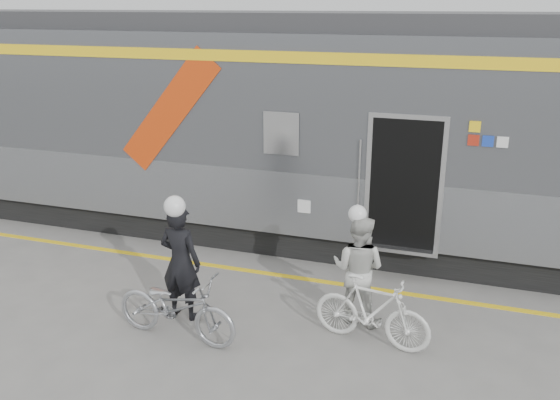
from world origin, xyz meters
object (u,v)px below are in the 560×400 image
at_px(man, 181,262).
at_px(woman, 358,269).
at_px(bicycle_left, 176,307).
at_px(bicycle_right, 372,311).

relative_size(man, woman, 1.08).
xyz_separation_m(bicycle_left, bicycle_right, (2.46, 0.69, 0.01)).
relative_size(bicycle_left, woman, 1.13).
distance_m(bicycle_left, bicycle_right, 2.55).
xyz_separation_m(man, bicycle_left, (0.20, -0.55, -0.38)).
bearing_deg(man, bicycle_right, -172.47).
relative_size(bicycle_left, bicycle_right, 1.12).
distance_m(woman, bicycle_right, 0.70).
xyz_separation_m(woman, bicycle_right, (0.30, -0.55, -0.31)).
xyz_separation_m(man, woman, (2.36, 0.69, -0.06)).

